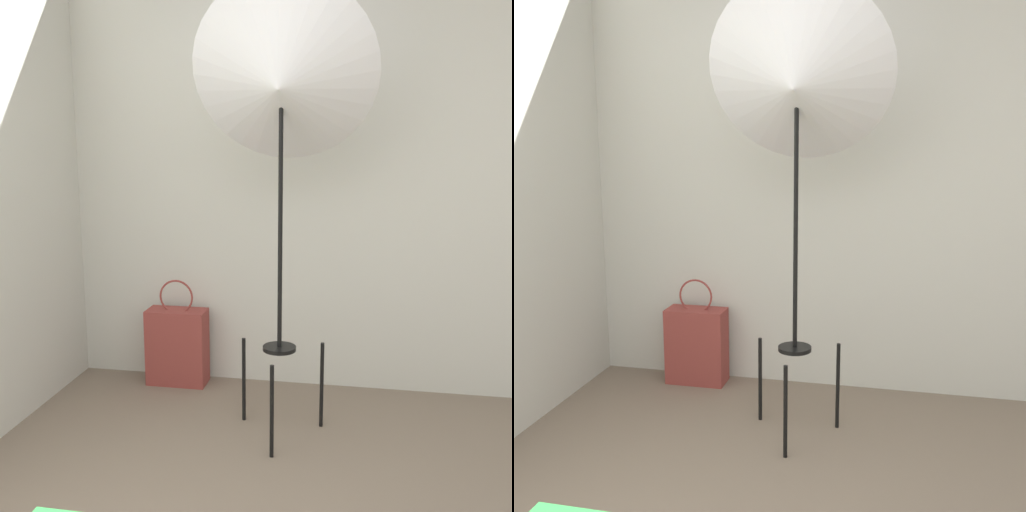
{
  "view_description": "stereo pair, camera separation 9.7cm",
  "coord_description": "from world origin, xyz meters",
  "views": [
    {
      "loc": [
        0.23,
        -1.14,
        1.47
      ],
      "look_at": [
        -0.25,
        1.49,
        0.97
      ],
      "focal_mm": 42.0,
      "sensor_mm": 36.0,
      "label": 1
    },
    {
      "loc": [
        0.33,
        -1.12,
        1.47
      ],
      "look_at": [
        -0.25,
        1.49,
        0.97
      ],
      "focal_mm": 42.0,
      "sensor_mm": 36.0,
      "label": 2
    }
  ],
  "objects": [
    {
      "name": "photo_umbrella",
      "position": [
        -0.17,
        1.7,
        1.75
      ],
      "size": [
        0.91,
        0.6,
        2.22
      ],
      "color": "black",
      "rests_on": "ground_plane"
    },
    {
      "name": "tote_bag",
      "position": [
        -0.89,
        2.25,
        0.24
      ],
      "size": [
        0.36,
        0.18,
        0.66
      ],
      "color": "brown",
      "rests_on": "ground_plane"
    },
    {
      "name": "wall_back",
      "position": [
        0.0,
        2.4,
        1.3
      ],
      "size": [
        8.0,
        0.05,
        2.6
      ],
      "color": "beige",
      "rests_on": "ground_plane"
    }
  ]
}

